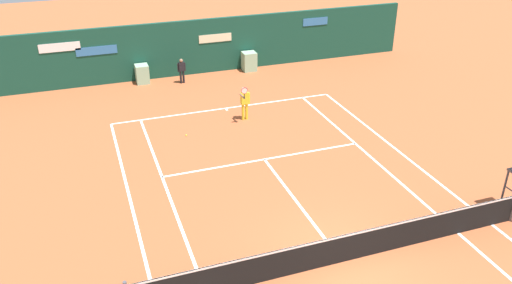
% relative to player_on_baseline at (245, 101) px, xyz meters
% --- Properties ---
extents(ground_plane, '(80.00, 80.00, 0.01)m').
position_rel_player_on_baseline_xyz_m(ground_plane, '(-0.46, -9.60, -0.92)').
color(ground_plane, '#A8512D').
extents(tennis_net, '(12.10, 0.10, 1.07)m').
position_rel_player_on_baseline_xyz_m(tennis_net, '(-0.46, -10.18, -0.41)').
color(tennis_net, '#4C4C51').
rests_on(tennis_net, ground_plane).
extents(sponsor_back_wall, '(25.00, 1.02, 2.99)m').
position_rel_player_on_baseline_xyz_m(sponsor_back_wall, '(-0.46, 6.79, 0.52)').
color(sponsor_back_wall, '#144233').
rests_on(sponsor_back_wall, ground_plane).
extents(player_on_baseline, '(0.58, 0.66, 1.76)m').
position_rel_player_on_baseline_xyz_m(player_on_baseline, '(0.00, 0.00, 0.00)').
color(player_on_baseline, yellow).
rests_on(player_on_baseline, ground_plane).
extents(ball_kid_right_post, '(0.44, 0.20, 1.33)m').
position_rel_player_on_baseline_xyz_m(ball_kid_right_post, '(-1.65, 5.55, -0.15)').
color(ball_kid_right_post, black).
rests_on(ball_kid_right_post, ground_plane).
extents(tennis_ball_near_service_line, '(0.07, 0.07, 0.07)m').
position_rel_player_on_baseline_xyz_m(tennis_ball_near_service_line, '(-2.88, -0.75, -0.89)').
color(tennis_ball_near_service_line, '#CCE033').
rests_on(tennis_ball_near_service_line, ground_plane).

